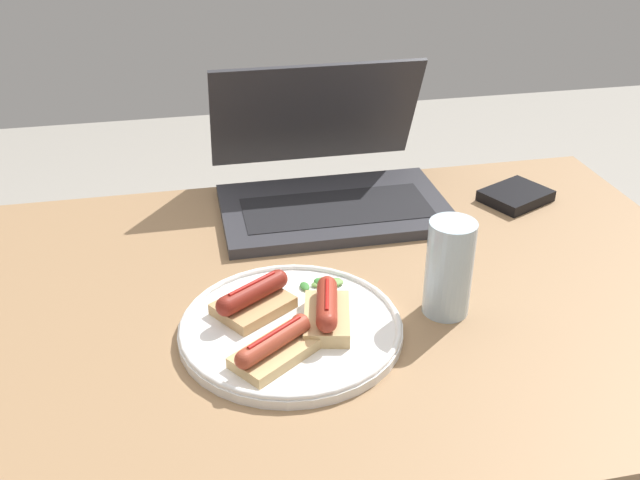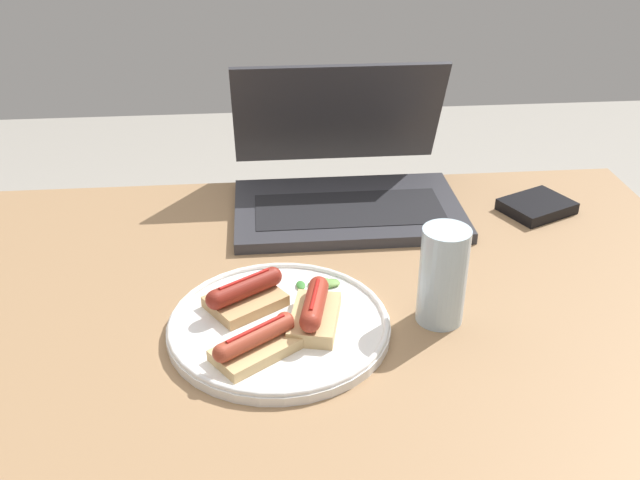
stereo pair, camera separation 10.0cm
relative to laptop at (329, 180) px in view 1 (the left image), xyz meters
The scene contains 9 objects.
desk 0.32m from the laptop, 113.51° to the right, with size 1.28×0.76×0.78m.
laptop is the anchor object (origin of this frame).
plate 0.38m from the laptop, 109.59° to the right, with size 0.28×0.28×0.02m.
sausage_toast_left 0.38m from the laptop, 102.70° to the right, with size 0.08×0.11×0.05m.
sausage_toast_middle 0.36m from the laptop, 118.16° to the right, with size 0.12×0.11×0.04m.
sausage_toast_right 0.45m from the laptop, 110.45° to the right, with size 0.12×0.11×0.04m.
salad_pile 0.29m from the laptop, 103.18° to the right, with size 0.06×0.04×0.01m.
drinking_glass 0.36m from the laptop, 76.85° to the right, with size 0.06×0.06×0.13m.
external_drive 0.33m from the laptop, 11.04° to the right, with size 0.14×0.12×0.02m.
Camera 1 is at (-0.12, -0.81, 1.33)m, focal length 40.00 mm.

